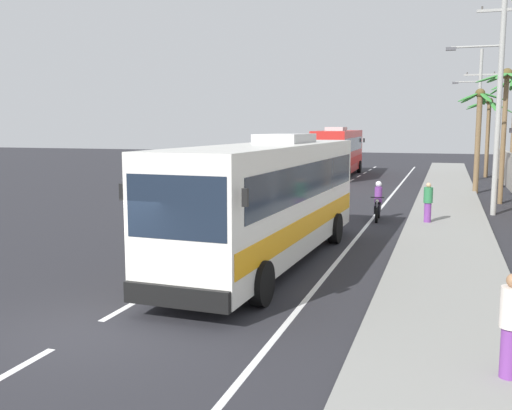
# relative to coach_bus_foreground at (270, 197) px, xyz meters

# --- Properties ---
(ground_plane) EXTENTS (160.00, 160.00, 0.00)m
(ground_plane) POSITION_rel_coach_bus_foreground_xyz_m (-1.80, -6.71, -1.96)
(ground_plane) COLOR #28282D
(sidewalk_kerb) EXTENTS (3.20, 90.00, 0.14)m
(sidewalk_kerb) POSITION_rel_coach_bus_foreground_xyz_m (5.00, 3.29, -1.89)
(sidewalk_kerb) COLOR gray
(sidewalk_kerb) RESTS_ON ground
(lane_markings) EXTENTS (3.84, 71.00, 0.01)m
(lane_markings) POSITION_rel_coach_bus_foreground_xyz_m (0.43, 7.94, -1.96)
(lane_markings) COLOR white
(lane_markings) RESTS_ON ground
(coach_bus_foreground) EXTENTS (3.15, 11.82, 3.77)m
(coach_bus_foreground) POSITION_rel_coach_bus_foreground_xyz_m (0.00, 0.00, 0.00)
(coach_bus_foreground) COLOR silver
(coach_bus_foreground) RESTS_ON ground
(coach_bus_far_lane) EXTENTS (3.19, 11.97, 3.92)m
(coach_bus_far_lane) POSITION_rel_coach_bus_foreground_xyz_m (-3.39, 30.21, 0.08)
(coach_bus_far_lane) COLOR red
(coach_bus_far_lane) RESTS_ON ground
(motorcycle_beside_bus) EXTENTS (0.56, 1.96, 1.67)m
(motorcycle_beside_bus) POSITION_rel_coach_bus_foreground_xyz_m (2.14, 8.94, -1.29)
(motorcycle_beside_bus) COLOR black
(motorcycle_beside_bus) RESTS_ON ground
(pedestrian_near_kerb) EXTENTS (0.36, 0.36, 1.61)m
(pedestrian_near_kerb) POSITION_rel_coach_bus_foreground_xyz_m (4.22, 8.14, -0.98)
(pedestrian_near_kerb) COLOR #75388E
(pedestrian_near_kerb) RESTS_ON sidewalk_kerb
(pedestrian_midwalk) EXTENTS (0.36, 0.36, 1.66)m
(pedestrian_midwalk) POSITION_rel_coach_bus_foreground_xyz_m (5.91, -6.81, -0.96)
(pedestrian_midwalk) COLOR #75388E
(pedestrian_midwalk) RESTS_ON sidewalk_kerb
(utility_pole_mid) EXTENTS (3.47, 0.24, 10.10)m
(utility_pole_mid) POSITION_rel_coach_bus_foreground_xyz_m (6.88, 11.98, 3.42)
(utility_pole_mid) COLOR #9E9E99
(utility_pole_mid) RESTS_ON ground
(utility_pole_far) EXTENTS (3.13, 0.24, 9.59)m
(utility_pole_far) POSITION_rel_coach_bus_foreground_xyz_m (6.90, 30.33, 3.12)
(utility_pole_far) COLOR #9E9E99
(utility_pole_far) RESTS_ON ground
(palm_second) EXTENTS (2.77, 2.67, 6.19)m
(palm_second) POSITION_rel_coach_bus_foreground_xyz_m (6.57, 20.95, 2.28)
(palm_second) COLOR brown
(palm_second) RESTS_ON ground
(palm_third) EXTENTS (3.03, 2.83, 6.90)m
(palm_third) POSITION_rel_coach_bus_foreground_xyz_m (7.58, 16.22, 3.24)
(palm_third) COLOR brown
(palm_third) RESTS_ON ground
(palm_fourth) EXTENTS (3.61, 3.62, 6.18)m
(palm_fourth) POSITION_rel_coach_bus_foreground_xyz_m (7.82, 32.90, 2.42)
(palm_fourth) COLOR brown
(palm_fourth) RESTS_ON ground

